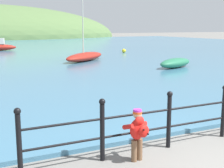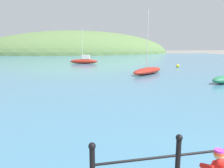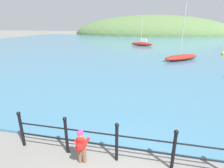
% 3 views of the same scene
% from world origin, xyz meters
% --- Properties ---
extents(water, '(80.00, 60.00, 0.10)m').
position_xyz_m(water, '(0.00, 32.00, 0.05)').
color(water, teal).
rests_on(water, ground).
extents(far_hillside, '(59.35, 32.64, 14.24)m').
position_xyz_m(far_hillside, '(0.00, 68.92, 0.00)').
color(far_hillside, '#567542').
rests_on(far_hillside, ground).
extents(iron_railing, '(6.18, 0.12, 1.21)m').
position_xyz_m(iron_railing, '(-0.45, 1.50, 0.64)').
color(iron_railing, black).
rests_on(iron_railing, ground).
extents(child_in_coat, '(0.41, 0.55, 1.00)m').
position_xyz_m(child_in_coat, '(-1.38, 1.19, 0.61)').
color(child_in_coat, brown).
rests_on(child_in_coat, ground).
extents(boat_red_dinghy, '(4.06, 1.99, 4.97)m').
position_xyz_m(boat_red_dinghy, '(-1.16, 29.51, 0.51)').
color(boat_red_dinghy, maroon).
rests_on(boat_red_dinghy, water).
extents(boat_far_left, '(4.34, 3.95, 5.67)m').
position_xyz_m(boat_far_left, '(3.58, 17.08, 0.41)').
color(boat_far_left, maroon).
rests_on(boat_far_left, water).
extents(mooring_buoy, '(0.36, 0.36, 0.36)m').
position_xyz_m(mooring_buoy, '(9.23, 21.89, 0.28)').
color(mooring_buoy, yellow).
rests_on(mooring_buoy, water).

